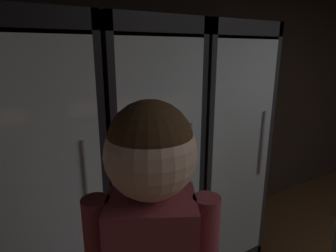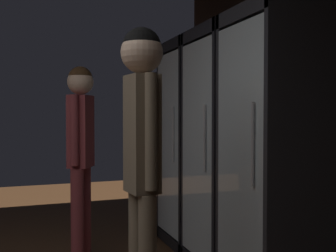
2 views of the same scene
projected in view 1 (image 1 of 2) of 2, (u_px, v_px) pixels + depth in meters
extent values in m
cube|color=black|center=(250.00, 85.00, 2.91)|extent=(6.00, 0.06, 2.80)
cube|color=black|center=(35.00, 168.00, 1.93)|extent=(0.64, 0.04, 1.95)
cube|color=black|center=(90.00, 174.00, 1.82)|extent=(0.04, 0.65, 1.95)
cube|color=black|center=(19.00, 22.00, 1.43)|extent=(0.64, 0.65, 0.10)
cube|color=white|center=(35.00, 169.00, 1.90)|extent=(0.56, 0.02, 1.71)
cube|color=silver|center=(49.00, 210.00, 1.42)|extent=(0.56, 0.02, 1.71)
cylinder|color=#B2B2B7|center=(87.00, 186.00, 1.46)|extent=(0.02, 0.02, 0.50)
cube|color=silver|center=(49.00, 246.00, 1.79)|extent=(0.54, 0.57, 0.02)
cylinder|color=#336B38|center=(16.00, 239.00, 1.67)|extent=(0.07, 0.07, 0.22)
cylinder|color=#336B38|center=(13.00, 218.00, 1.63)|extent=(0.03, 0.03, 0.07)
cylinder|color=#B2332D|center=(17.00, 242.00, 1.68)|extent=(0.07, 0.07, 0.07)
cylinder|color=brown|center=(49.00, 235.00, 1.75)|extent=(0.07, 0.07, 0.18)
cylinder|color=brown|center=(47.00, 217.00, 1.72)|extent=(0.02, 0.02, 0.06)
cylinder|color=#2D2D33|center=(49.00, 234.00, 1.75)|extent=(0.07, 0.07, 0.07)
cylinder|color=gray|center=(77.00, 225.00, 1.84)|extent=(0.06, 0.06, 0.18)
cylinder|color=gray|center=(75.00, 208.00, 1.80)|extent=(0.02, 0.02, 0.08)
cylinder|color=#B2332D|center=(77.00, 226.00, 1.84)|extent=(0.07, 0.07, 0.05)
cube|color=silver|center=(41.00, 186.00, 1.68)|extent=(0.54, 0.57, 0.02)
cylinder|color=brown|center=(2.00, 177.00, 1.53)|extent=(0.07, 0.07, 0.22)
cylinder|color=#2D2D33|center=(3.00, 181.00, 1.53)|extent=(0.07, 0.07, 0.09)
cylinder|color=black|center=(36.00, 167.00, 1.66)|extent=(0.07, 0.07, 0.22)
cylinder|color=black|center=(33.00, 144.00, 1.62)|extent=(0.03, 0.03, 0.07)
cylinder|color=white|center=(37.00, 169.00, 1.66)|extent=(0.08, 0.08, 0.09)
cylinder|color=#9EAD99|center=(70.00, 161.00, 1.72)|extent=(0.07, 0.07, 0.24)
cylinder|color=#9EAD99|center=(68.00, 138.00, 1.69)|extent=(0.03, 0.03, 0.06)
cylinder|color=tan|center=(71.00, 166.00, 1.73)|extent=(0.07, 0.07, 0.09)
cube|color=silver|center=(32.00, 117.00, 1.57)|extent=(0.54, 0.57, 0.02)
cylinder|color=black|center=(27.00, 95.00, 1.57)|extent=(0.07, 0.07, 0.22)
cylinder|color=black|center=(24.00, 69.00, 1.53)|extent=(0.02, 0.02, 0.07)
cylinder|color=#B2332D|center=(28.00, 97.00, 1.57)|extent=(0.07, 0.07, 0.08)
cylinder|color=#9EAD99|center=(64.00, 97.00, 1.62)|extent=(0.06, 0.06, 0.18)
cylinder|color=#9EAD99|center=(62.00, 72.00, 1.59)|extent=(0.02, 0.02, 0.10)
cylinder|color=beige|center=(65.00, 99.00, 1.63)|extent=(0.07, 0.07, 0.05)
cube|color=black|center=(125.00, 150.00, 2.26)|extent=(0.64, 0.04, 1.95)
cube|color=black|center=(100.00, 172.00, 1.86)|extent=(0.04, 0.65, 1.95)
cube|color=black|center=(176.00, 155.00, 2.15)|extent=(0.04, 0.65, 1.95)
cube|color=black|center=(137.00, 27.00, 1.76)|extent=(0.64, 0.65, 0.10)
cube|color=white|center=(126.00, 151.00, 2.23)|extent=(0.56, 0.02, 1.71)
cube|color=silver|center=(163.00, 180.00, 1.74)|extent=(0.56, 0.02, 1.71)
cylinder|color=#B2B2B7|center=(191.00, 161.00, 1.79)|extent=(0.02, 0.02, 0.50)
cylinder|color=gray|center=(127.00, 245.00, 2.07)|extent=(0.03, 0.03, 0.08)
cylinder|color=black|center=(159.00, 246.00, 2.26)|extent=(0.07, 0.07, 0.19)
cylinder|color=black|center=(159.00, 232.00, 2.22)|extent=(0.03, 0.03, 0.08)
cylinder|color=white|center=(159.00, 246.00, 2.26)|extent=(0.07, 0.07, 0.07)
cube|color=silver|center=(142.00, 216.00, 2.12)|extent=(0.54, 0.57, 0.02)
cylinder|color=#9EAD99|center=(119.00, 209.00, 2.02)|extent=(0.08, 0.08, 0.18)
cylinder|color=#9EAD99|center=(118.00, 193.00, 1.99)|extent=(0.03, 0.03, 0.09)
cylinder|color=tan|center=(119.00, 212.00, 2.03)|extent=(0.08, 0.08, 0.07)
cylinder|color=#194723|center=(144.00, 204.00, 2.06)|extent=(0.08, 0.08, 0.22)
cylinder|color=#194723|center=(144.00, 187.00, 2.02)|extent=(0.03, 0.03, 0.06)
cylinder|color=tan|center=(144.00, 203.00, 2.06)|extent=(0.08, 0.08, 0.09)
cylinder|color=#194723|center=(160.00, 193.00, 2.20)|extent=(0.08, 0.08, 0.24)
cylinder|color=#194723|center=(160.00, 173.00, 2.16)|extent=(0.02, 0.02, 0.09)
cylinder|color=tan|center=(160.00, 196.00, 2.21)|extent=(0.08, 0.08, 0.06)
cube|color=silver|center=(141.00, 164.00, 2.01)|extent=(0.54, 0.57, 0.02)
cylinder|color=brown|center=(115.00, 152.00, 1.87)|extent=(0.06, 0.06, 0.24)
cylinder|color=brown|center=(114.00, 131.00, 1.83)|extent=(0.02, 0.02, 0.06)
cylinder|color=tan|center=(115.00, 152.00, 1.87)|extent=(0.07, 0.07, 0.06)
cylinder|color=gray|center=(135.00, 154.00, 1.91)|extent=(0.07, 0.07, 0.18)
cylinder|color=gray|center=(135.00, 135.00, 1.88)|extent=(0.03, 0.03, 0.09)
cylinder|color=#2D2D33|center=(135.00, 155.00, 1.91)|extent=(0.07, 0.07, 0.05)
cylinder|color=brown|center=(148.00, 144.00, 2.04)|extent=(0.06, 0.06, 0.23)
cylinder|color=brown|center=(148.00, 124.00, 2.00)|extent=(0.02, 0.02, 0.07)
cylinder|color=beige|center=(148.00, 148.00, 2.05)|extent=(0.06, 0.06, 0.09)
cylinder|color=black|center=(165.00, 146.00, 2.08)|extent=(0.06, 0.06, 0.18)
cylinder|color=black|center=(164.00, 128.00, 2.04)|extent=(0.02, 0.02, 0.10)
cylinder|color=tan|center=(165.00, 149.00, 2.09)|extent=(0.07, 0.07, 0.06)
cube|color=silver|center=(139.00, 106.00, 1.89)|extent=(0.54, 0.57, 0.02)
cylinder|color=gray|center=(111.00, 88.00, 1.81)|extent=(0.06, 0.06, 0.24)
cylinder|color=gray|center=(109.00, 63.00, 1.77)|extent=(0.02, 0.02, 0.07)
cylinder|color=beige|center=(111.00, 91.00, 1.82)|extent=(0.07, 0.07, 0.07)
cylinder|color=gray|center=(135.00, 90.00, 1.90)|extent=(0.06, 0.06, 0.18)
cylinder|color=gray|center=(134.00, 71.00, 1.87)|extent=(0.02, 0.02, 0.07)
cylinder|color=#B2332D|center=(135.00, 91.00, 1.90)|extent=(0.07, 0.07, 0.05)
cylinder|color=#194723|center=(165.00, 86.00, 1.92)|extent=(0.08, 0.08, 0.23)
cylinder|color=#194723|center=(165.00, 62.00, 1.88)|extent=(0.03, 0.03, 0.09)
cylinder|color=#B2332D|center=(165.00, 85.00, 1.92)|extent=(0.08, 0.08, 0.09)
cube|color=#2B2B30|center=(192.00, 138.00, 2.59)|extent=(0.64, 0.04, 1.95)
cube|color=#2B2B30|center=(183.00, 154.00, 2.19)|extent=(0.04, 0.65, 1.95)
cube|color=#2B2B30|center=(239.00, 141.00, 2.48)|extent=(0.04, 0.65, 1.95)
cube|color=#2B2B30|center=(218.00, 30.00, 2.09)|extent=(0.64, 0.65, 0.10)
cube|color=#2B2B30|center=(209.00, 242.00, 2.58)|extent=(0.64, 0.65, 0.10)
cube|color=white|center=(194.00, 138.00, 2.56)|extent=(0.56, 0.02, 1.71)
cube|color=silver|center=(241.00, 159.00, 2.07)|extent=(0.56, 0.02, 1.71)
cylinder|color=#B2B2B7|center=(262.00, 144.00, 2.12)|extent=(0.02, 0.02, 0.50)
cube|color=silver|center=(209.00, 235.00, 2.56)|extent=(0.54, 0.57, 0.02)
cylinder|color=brown|center=(190.00, 228.00, 2.46)|extent=(0.07, 0.07, 0.23)
cylinder|color=brown|center=(191.00, 212.00, 2.42)|extent=(0.02, 0.02, 0.08)
cylinder|color=#2D2D33|center=(190.00, 230.00, 2.46)|extent=(0.07, 0.07, 0.06)
cylinder|color=gray|center=(207.00, 222.00, 2.55)|extent=(0.06, 0.06, 0.23)
cylinder|color=gray|center=(207.00, 207.00, 2.51)|extent=(0.02, 0.02, 0.07)
cylinder|color=white|center=(207.00, 221.00, 2.55)|extent=(0.06, 0.06, 0.09)
cylinder|color=#336B38|center=(226.00, 222.00, 2.59)|extent=(0.07, 0.07, 0.19)
cylinder|color=#336B38|center=(227.00, 209.00, 2.56)|extent=(0.02, 0.02, 0.08)
cylinder|color=white|center=(226.00, 224.00, 2.60)|extent=(0.07, 0.07, 0.07)
cube|color=silver|center=(211.00, 193.00, 2.45)|extent=(0.54, 0.57, 0.02)
cylinder|color=#336B38|center=(199.00, 184.00, 2.35)|extent=(0.08, 0.08, 0.23)
cylinder|color=#336B38|center=(199.00, 168.00, 2.31)|extent=(0.03, 0.03, 0.07)
cylinder|color=#2D2D33|center=(199.00, 185.00, 2.35)|extent=(0.08, 0.08, 0.08)
cylinder|color=black|center=(223.00, 176.00, 2.50)|extent=(0.07, 0.07, 0.23)
cylinder|color=black|center=(224.00, 160.00, 2.46)|extent=(0.03, 0.03, 0.07)
cylinder|color=tan|center=(223.00, 177.00, 2.50)|extent=(0.07, 0.07, 0.06)
cube|color=silver|center=(213.00, 148.00, 2.33)|extent=(0.54, 0.57, 0.02)
cylinder|color=#9EAD99|center=(194.00, 139.00, 2.21)|extent=(0.07, 0.07, 0.21)
cylinder|color=#9EAD99|center=(195.00, 121.00, 2.17)|extent=(0.02, 0.02, 0.08)
cylinder|color=tan|center=(194.00, 142.00, 2.22)|extent=(0.07, 0.07, 0.06)
cylinder|color=black|center=(205.00, 135.00, 2.28)|extent=(0.08, 0.08, 0.22)
cylinder|color=black|center=(206.00, 117.00, 2.24)|extent=(0.03, 0.03, 0.09)
cylinder|color=#B2332D|center=(205.00, 136.00, 2.28)|extent=(0.08, 0.08, 0.07)
cylinder|color=brown|center=(218.00, 131.00, 2.36)|extent=(0.07, 0.07, 0.24)
cylinder|color=brown|center=(219.00, 112.00, 2.32)|extent=(0.03, 0.03, 0.09)
cylinder|color=#B2332D|center=(218.00, 134.00, 2.37)|extent=(0.08, 0.08, 0.09)
cylinder|color=gray|center=(229.00, 130.00, 2.44)|extent=(0.07, 0.07, 0.22)
cylinder|color=gray|center=(230.00, 113.00, 2.40)|extent=(0.02, 0.02, 0.08)
cylinder|color=beige|center=(229.00, 129.00, 2.44)|extent=(0.08, 0.08, 0.09)
cube|color=silver|center=(215.00, 97.00, 2.22)|extent=(0.54, 0.57, 0.02)
cylinder|color=#336B38|center=(200.00, 85.00, 2.05)|extent=(0.08, 0.08, 0.22)
cylinder|color=#336B38|center=(200.00, 63.00, 2.01)|extent=(0.03, 0.03, 0.09)
cylinder|color=#B2332D|center=(200.00, 86.00, 2.06)|extent=(0.08, 0.08, 0.07)
cylinder|color=gray|center=(207.00, 84.00, 2.17)|extent=(0.07, 0.07, 0.21)
cylinder|color=gray|center=(208.00, 65.00, 2.13)|extent=(0.02, 0.02, 0.07)
cylinder|color=white|center=(207.00, 87.00, 2.17)|extent=(0.07, 0.07, 0.07)
cylinder|color=brown|center=(222.00, 81.00, 2.23)|extent=(0.08, 0.08, 0.22)
cylinder|color=brown|center=(223.00, 62.00, 2.19)|extent=(0.03, 0.03, 0.08)
cylinder|color=beige|center=(222.00, 82.00, 2.23)|extent=(0.08, 0.08, 0.08)
cylinder|color=gray|center=(231.00, 81.00, 2.33)|extent=(0.07, 0.07, 0.21)
cylinder|color=gray|center=(232.00, 64.00, 2.29)|extent=(0.02, 0.02, 0.07)
cylinder|color=beige|center=(231.00, 85.00, 2.34)|extent=(0.07, 0.07, 0.08)
sphere|color=beige|center=(150.00, 154.00, 0.65)|extent=(0.22, 0.22, 0.22)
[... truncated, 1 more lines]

